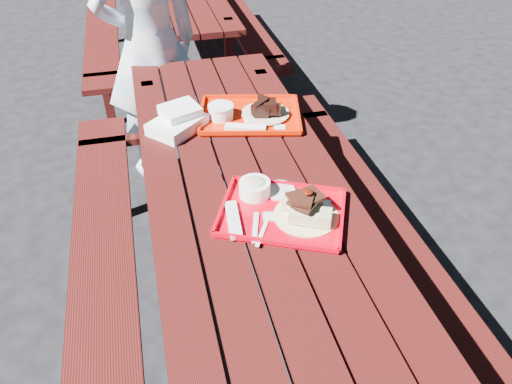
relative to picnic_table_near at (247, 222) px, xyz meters
The scene contains 7 objects.
ground 0.56m from the picnic_table_near, ahead, with size 60.00×60.00×0.00m, color black.
picnic_table_near is the anchor object (origin of this frame).
picnic_table_far 2.80m from the picnic_table_near, 90.00° to the left, with size 1.41×2.40×0.75m.
near_tray 0.31m from the picnic_table_near, 66.55° to the right, with size 0.51×0.47×0.13m.
far_tray 0.54m from the picnic_table_near, 75.95° to the left, with size 0.51×0.44×0.08m.
white_cloth 0.55m from the picnic_table_near, 113.04° to the left, with size 0.28×0.28×0.09m.
person 1.36m from the picnic_table_near, 100.83° to the left, with size 0.59×0.39×1.62m, color #B8DEFA.
Camera 1 is at (-0.32, -1.46, 1.86)m, focal length 35.00 mm.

